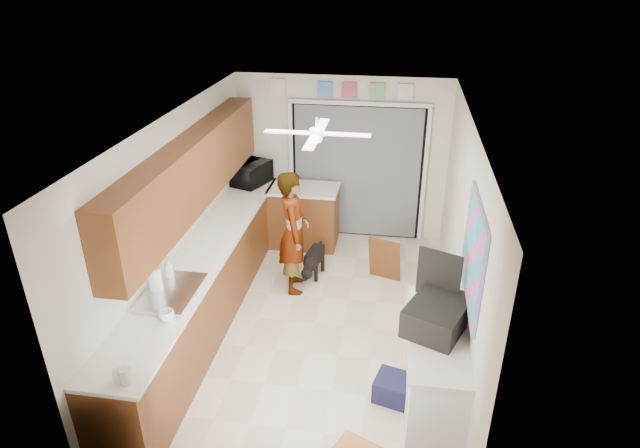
{
  "coord_description": "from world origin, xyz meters",
  "views": [
    {
      "loc": [
        0.89,
        -5.23,
        3.95
      ],
      "look_at": [
        0.0,
        0.4,
        1.15
      ],
      "focal_mm": 30.0,
      "sensor_mm": 36.0,
      "label": 1
    }
  ],
  "objects_px": {
    "microwave": "(252,174)",
    "soap_bottle": "(169,269)",
    "paper_towel_roll": "(155,280)",
    "navy_crate": "(395,389)",
    "dog": "(315,261)",
    "cup": "(167,316)",
    "suitcase": "(437,315)",
    "man": "(294,232)"
  },
  "relations": [
    {
      "from": "suitcase",
      "to": "dog",
      "type": "bearing_deg",
      "value": 147.42
    },
    {
      "from": "paper_towel_roll",
      "to": "dog",
      "type": "relative_size",
      "value": 0.5
    },
    {
      "from": "soap_bottle",
      "to": "man",
      "type": "relative_size",
      "value": 0.16
    },
    {
      "from": "cup",
      "to": "navy_crate",
      "type": "relative_size",
      "value": 0.35
    },
    {
      "from": "soap_bottle",
      "to": "dog",
      "type": "bearing_deg",
      "value": 55.79
    },
    {
      "from": "man",
      "to": "dog",
      "type": "bearing_deg",
      "value": -44.06
    },
    {
      "from": "microwave",
      "to": "dog",
      "type": "xyz_separation_m",
      "value": [
        1.11,
        -0.94,
        -0.88
      ]
    },
    {
      "from": "cup",
      "to": "suitcase",
      "type": "bearing_deg",
      "value": 6.46
    },
    {
      "from": "paper_towel_roll",
      "to": "navy_crate",
      "type": "relative_size",
      "value": 0.72
    },
    {
      "from": "dog",
      "to": "paper_towel_roll",
      "type": "bearing_deg",
      "value": -111.22
    },
    {
      "from": "man",
      "to": "dog",
      "type": "xyz_separation_m",
      "value": [
        0.21,
        0.34,
        -0.61
      ]
    },
    {
      "from": "soap_bottle",
      "to": "dog",
      "type": "height_order",
      "value": "soap_bottle"
    },
    {
      "from": "cup",
      "to": "navy_crate",
      "type": "distance_m",
      "value": 2.35
    },
    {
      "from": "paper_towel_roll",
      "to": "soap_bottle",
      "type": "bearing_deg",
      "value": 83.72
    },
    {
      "from": "soap_bottle",
      "to": "paper_towel_roll",
      "type": "distance_m",
      "value": 0.26
    },
    {
      "from": "microwave",
      "to": "man",
      "type": "height_order",
      "value": "man"
    },
    {
      "from": "suitcase",
      "to": "paper_towel_roll",
      "type": "bearing_deg",
      "value": -159.66
    },
    {
      "from": "suitcase",
      "to": "dog",
      "type": "distance_m",
      "value": 2.82
    },
    {
      "from": "microwave",
      "to": "dog",
      "type": "relative_size",
      "value": 1.04
    },
    {
      "from": "microwave",
      "to": "dog",
      "type": "bearing_deg",
      "value": -110.67
    },
    {
      "from": "soap_bottle",
      "to": "dog",
      "type": "xyz_separation_m",
      "value": [
        1.24,
        1.83,
        -0.85
      ]
    },
    {
      "from": "navy_crate",
      "to": "man",
      "type": "xyz_separation_m",
      "value": [
        -1.4,
        1.85,
        0.71
      ]
    },
    {
      "from": "cup",
      "to": "suitcase",
      "type": "xyz_separation_m",
      "value": [
        2.48,
        0.28,
        0.08
      ]
    },
    {
      "from": "microwave",
      "to": "soap_bottle",
      "type": "bearing_deg",
      "value": -163.25
    },
    {
      "from": "soap_bottle",
      "to": "cup",
      "type": "height_order",
      "value": "soap_bottle"
    },
    {
      "from": "suitcase",
      "to": "navy_crate",
      "type": "bearing_deg",
      "value": -163.33
    },
    {
      "from": "microwave",
      "to": "cup",
      "type": "distance_m",
      "value": 3.45
    },
    {
      "from": "soap_bottle",
      "to": "suitcase",
      "type": "bearing_deg",
      "value": -8.43
    },
    {
      "from": "cup",
      "to": "dog",
      "type": "relative_size",
      "value": 0.24
    },
    {
      "from": "microwave",
      "to": "paper_towel_roll",
      "type": "distance_m",
      "value": 3.02
    },
    {
      "from": "paper_towel_roll",
      "to": "suitcase",
      "type": "height_order",
      "value": "paper_towel_roll"
    },
    {
      "from": "navy_crate",
      "to": "paper_towel_roll",
      "type": "bearing_deg",
      "value": 177.38
    },
    {
      "from": "cup",
      "to": "paper_towel_roll",
      "type": "bearing_deg",
      "value": 124.49
    },
    {
      "from": "suitcase",
      "to": "soap_bottle",
      "type": "bearing_deg",
      "value": -164.99
    },
    {
      "from": "paper_towel_roll",
      "to": "navy_crate",
      "type": "distance_m",
      "value": 2.64
    },
    {
      "from": "microwave",
      "to": "soap_bottle",
      "type": "distance_m",
      "value": 2.77
    },
    {
      "from": "microwave",
      "to": "cup",
      "type": "relative_size",
      "value": 4.25
    },
    {
      "from": "microwave",
      "to": "navy_crate",
      "type": "distance_m",
      "value": 4.01
    },
    {
      "from": "microwave",
      "to": "soap_bottle",
      "type": "height_order",
      "value": "microwave"
    },
    {
      "from": "paper_towel_roll",
      "to": "navy_crate",
      "type": "height_order",
      "value": "paper_towel_roll"
    },
    {
      "from": "microwave",
      "to": "navy_crate",
      "type": "bearing_deg",
      "value": -124.3
    },
    {
      "from": "man",
      "to": "microwave",
      "type": "bearing_deg",
      "value": 22.97
    }
  ]
}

